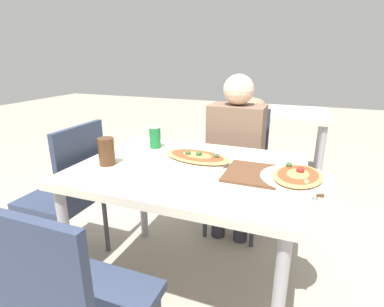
% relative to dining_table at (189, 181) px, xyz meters
% --- Properties ---
extents(ground_plane, '(14.00, 14.00, 0.00)m').
position_rel_dining_table_xyz_m(ground_plane, '(0.00, 0.00, -0.66)').
color(ground_plane, '#9E9384').
extents(dining_table, '(1.10, 0.83, 0.74)m').
position_rel_dining_table_xyz_m(dining_table, '(0.00, 0.00, 0.00)').
color(dining_table, beige).
rests_on(dining_table, ground_plane).
extents(chair_far_seated, '(0.40, 0.40, 0.90)m').
position_rel_dining_table_xyz_m(chair_far_seated, '(0.09, 0.75, -0.15)').
color(chair_far_seated, '#2D3851').
rests_on(chair_far_seated, ground_plane).
extents(chair_side_left, '(0.40, 0.40, 0.90)m').
position_rel_dining_table_xyz_m(chair_side_left, '(-0.74, -0.06, -0.15)').
color(chair_side_left, '#2D3851').
rests_on(chair_side_left, ground_plane).
extents(person_seated, '(0.37, 0.26, 1.15)m').
position_rel_dining_table_xyz_m(person_seated, '(0.09, 0.63, 0.02)').
color(person_seated, '#2D2D38').
rests_on(person_seated, ground_plane).
extents(pizza_main, '(0.40, 0.34, 0.06)m').
position_rel_dining_table_xyz_m(pizza_main, '(0.01, 0.09, 0.10)').
color(pizza_main, white).
rests_on(pizza_main, dining_table).
extents(soda_can, '(0.07, 0.07, 0.12)m').
position_rel_dining_table_xyz_m(soda_can, '(-0.31, 0.22, 0.14)').
color(soda_can, '#197233').
rests_on(soda_can, dining_table).
extents(drink_glass, '(0.08, 0.08, 0.14)m').
position_rel_dining_table_xyz_m(drink_glass, '(-0.40, -0.12, 0.15)').
color(drink_glass, '#4C2D19').
rests_on(drink_glass, dining_table).
extents(serving_tray, '(0.43, 0.28, 0.01)m').
position_rel_dining_table_xyz_m(serving_tray, '(0.40, 0.01, 0.08)').
color(serving_tray, brown).
rests_on(serving_tray, dining_table).
extents(pizza_second, '(0.32, 0.32, 0.06)m').
position_rel_dining_table_xyz_m(pizza_second, '(0.51, 0.01, 0.10)').
color(pizza_second, white).
rests_on(pizza_second, dining_table).
extents(background_table, '(1.10, 0.80, 0.86)m').
position_rel_dining_table_xyz_m(background_table, '(0.14, 1.77, 0.02)').
color(background_table, beige).
rests_on(background_table, ground_plane).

